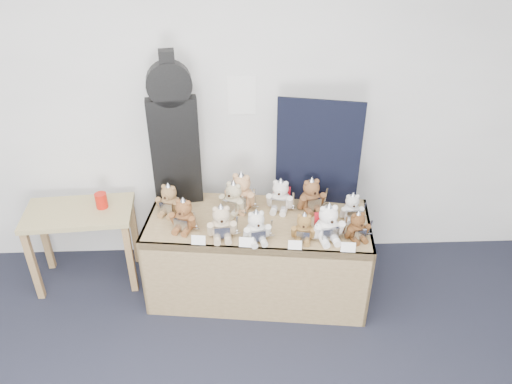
{
  "coord_description": "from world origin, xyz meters",
  "views": [
    {
      "loc": [
        0.5,
        -1.04,
        2.78
      ],
      "look_at": [
        0.61,
        1.85,
        0.98
      ],
      "focal_mm": 35.0,
      "sensor_mm": 36.0,
      "label": 1
    }
  ],
  "objects_px": {
    "teddy_front_far_left": "(184,216)",
    "teddy_back_end": "(352,208)",
    "teddy_front_centre": "(256,227)",
    "teddy_front_end": "(357,227)",
    "side_table": "(81,224)",
    "teddy_back_centre_right": "(280,196)",
    "teddy_front_far_right": "(328,224)",
    "teddy_back_centre_left": "(241,192)",
    "teddy_back_right": "(311,196)",
    "display_table": "(257,241)",
    "teddy_front_right": "(304,228)",
    "teddy_back_left": "(233,199)",
    "teddy_front_left": "(222,223)",
    "teddy_back_far_left": "(169,200)",
    "red_cup": "(101,200)",
    "guitar_case": "(174,133)"
  },
  "relations": [
    {
      "from": "teddy_front_centre",
      "to": "teddy_back_far_left",
      "type": "xyz_separation_m",
      "value": [
        -0.63,
        0.36,
        0.0
      ]
    },
    {
      "from": "display_table",
      "to": "teddy_back_centre_left",
      "type": "distance_m",
      "value": 0.39
    },
    {
      "from": "display_table",
      "to": "teddy_back_centre_right",
      "type": "relative_size",
      "value": 6.06
    },
    {
      "from": "teddy_front_left",
      "to": "teddy_front_end",
      "type": "bearing_deg",
      "value": -7.53
    },
    {
      "from": "teddy_back_centre_left",
      "to": "teddy_front_far_left",
      "type": "bearing_deg",
      "value": -127.73
    },
    {
      "from": "side_table",
      "to": "teddy_front_right",
      "type": "height_order",
      "value": "teddy_front_right"
    },
    {
      "from": "teddy_front_far_right",
      "to": "teddy_back_right",
      "type": "height_order",
      "value": "teddy_front_far_right"
    },
    {
      "from": "teddy_front_right",
      "to": "teddy_back_centre_right",
      "type": "xyz_separation_m",
      "value": [
        -0.13,
        0.38,
        0.02
      ]
    },
    {
      "from": "side_table",
      "to": "teddy_back_centre_right",
      "type": "relative_size",
      "value": 2.97
    },
    {
      "from": "red_cup",
      "to": "teddy_front_far_right",
      "type": "xyz_separation_m",
      "value": [
        1.65,
        -0.48,
        0.07
      ]
    },
    {
      "from": "teddy_front_centre",
      "to": "teddy_front_end",
      "type": "bearing_deg",
      "value": -12.36
    },
    {
      "from": "teddy_back_end",
      "to": "teddy_back_far_left",
      "type": "bearing_deg",
      "value": 173.03
    },
    {
      "from": "red_cup",
      "to": "teddy_back_centre_left",
      "type": "height_order",
      "value": "teddy_back_centre_left"
    },
    {
      "from": "teddy_front_centre",
      "to": "teddy_front_right",
      "type": "distance_m",
      "value": 0.32
    },
    {
      "from": "teddy_back_centre_left",
      "to": "teddy_back_right",
      "type": "distance_m",
      "value": 0.52
    },
    {
      "from": "teddy_back_left",
      "to": "teddy_back_centre_right",
      "type": "xyz_separation_m",
      "value": [
        0.35,
        0.02,
        -0.0
      ]
    },
    {
      "from": "teddy_front_right",
      "to": "teddy_back_left",
      "type": "distance_m",
      "value": 0.6
    },
    {
      "from": "teddy_front_far_right",
      "to": "teddy_back_centre_left",
      "type": "distance_m",
      "value": 0.72
    },
    {
      "from": "teddy_front_far_right",
      "to": "teddy_back_far_left",
      "type": "relative_size",
      "value": 1.14
    },
    {
      "from": "teddy_front_left",
      "to": "teddy_back_centre_left",
      "type": "height_order",
      "value": "teddy_back_centre_left"
    },
    {
      "from": "guitar_case",
      "to": "teddy_back_end",
      "type": "bearing_deg",
      "value": -21.54
    },
    {
      "from": "teddy_front_right",
      "to": "teddy_back_far_left",
      "type": "height_order",
      "value": "teddy_back_far_left"
    },
    {
      "from": "side_table",
      "to": "teddy_back_end",
      "type": "xyz_separation_m",
      "value": [
        2.04,
        -0.21,
        0.23
      ]
    },
    {
      "from": "teddy_front_left",
      "to": "teddy_back_far_left",
      "type": "distance_m",
      "value": 0.5
    },
    {
      "from": "teddy_front_centre",
      "to": "teddy_front_end",
      "type": "distance_m",
      "value": 0.69
    },
    {
      "from": "teddy_back_centre_left",
      "to": "teddy_front_centre",
      "type": "bearing_deg",
      "value": -57.81
    },
    {
      "from": "teddy_back_end",
      "to": "guitar_case",
      "type": "bearing_deg",
      "value": 165.38
    },
    {
      "from": "teddy_front_right",
      "to": "side_table",
      "type": "bearing_deg",
      "value": 175.91
    },
    {
      "from": "teddy_front_right",
      "to": "teddy_back_left",
      "type": "bearing_deg",
      "value": 153.47
    },
    {
      "from": "teddy_back_centre_left",
      "to": "teddy_back_end",
      "type": "relative_size",
      "value": 1.38
    },
    {
      "from": "teddy_front_far_left",
      "to": "teddy_back_end",
      "type": "bearing_deg",
      "value": 22.86
    },
    {
      "from": "teddy_front_left",
      "to": "teddy_back_centre_left",
      "type": "distance_m",
      "value": 0.4
    },
    {
      "from": "teddy_front_far_left",
      "to": "teddy_front_right",
      "type": "bearing_deg",
      "value": 8.4
    },
    {
      "from": "teddy_back_centre_left",
      "to": "teddy_front_left",
      "type": "bearing_deg",
      "value": -91.47
    },
    {
      "from": "teddy_back_centre_left",
      "to": "teddy_back_centre_right",
      "type": "distance_m",
      "value": 0.29
    },
    {
      "from": "side_table",
      "to": "red_cup",
      "type": "distance_m",
      "value": 0.26
    },
    {
      "from": "red_cup",
      "to": "teddy_front_far_left",
      "type": "height_order",
      "value": "teddy_front_far_left"
    },
    {
      "from": "teddy_front_far_left",
      "to": "teddy_back_left",
      "type": "height_order",
      "value": "teddy_back_left"
    },
    {
      "from": "teddy_front_right",
      "to": "teddy_front_end",
      "type": "height_order",
      "value": "teddy_front_end"
    },
    {
      "from": "teddy_back_right",
      "to": "display_table",
      "type": "bearing_deg",
      "value": -169.94
    },
    {
      "from": "teddy_front_far_right",
      "to": "teddy_back_centre_left",
      "type": "xyz_separation_m",
      "value": [
        -0.59,
        0.42,
        0.01
      ]
    },
    {
      "from": "teddy_front_far_left",
      "to": "teddy_front_centre",
      "type": "distance_m",
      "value": 0.53
    },
    {
      "from": "teddy_front_end",
      "to": "teddy_back_centre_right",
      "type": "distance_m",
      "value": 0.63
    },
    {
      "from": "teddy_back_centre_right",
      "to": "teddy_front_end",
      "type": "bearing_deg",
      "value": -23.3
    },
    {
      "from": "teddy_back_centre_right",
      "to": "teddy_front_right",
      "type": "bearing_deg",
      "value": -56.95
    },
    {
      "from": "teddy_front_end",
      "to": "teddy_back_centre_left",
      "type": "relative_size",
      "value": 0.74
    },
    {
      "from": "teddy_front_left",
      "to": "teddy_front_centre",
      "type": "distance_m",
      "value": 0.24
    },
    {
      "from": "teddy_front_right",
      "to": "teddy_back_far_left",
      "type": "xyz_separation_m",
      "value": [
        -0.95,
        0.37,
        0.01
      ]
    },
    {
      "from": "display_table",
      "to": "teddy_back_centre_left",
      "type": "bearing_deg",
      "value": 121.11
    },
    {
      "from": "teddy_back_right",
      "to": "teddy_back_end",
      "type": "xyz_separation_m",
      "value": [
        0.28,
        -0.14,
        -0.02
      ]
    }
  ]
}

